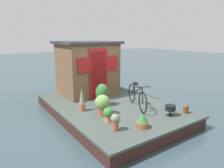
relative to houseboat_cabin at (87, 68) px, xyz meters
name	(u,v)px	position (x,y,z in m)	size (l,w,h in m)	color
ground_plane	(109,114)	(-1.48, 0.00, -1.43)	(60.00, 60.00, 0.00)	#384C54
houseboat_deck	(109,109)	(-1.48, 0.00, -1.23)	(5.18, 3.40, 0.41)	#424C47
houseboat_cabin	(87,68)	(0.00, 0.00, 0.00)	(1.86, 2.16, 2.03)	brown
bicycle	(137,96)	(-2.32, -0.51, -0.66)	(1.56, 0.73, 0.77)	black
potted_plant_lavender	(102,104)	(-2.24, 0.72, -0.71)	(0.44, 0.44, 0.59)	#935138
potted_plant_fern	(108,114)	(-2.77, 0.87, -0.81)	(0.27, 0.27, 0.39)	#C6754C
potted_plant_succulent	(142,121)	(-3.51, 0.36, -0.85)	(0.32, 0.32, 0.36)	#935138
potted_plant_thyme	(102,94)	(-1.55, 0.30, -0.65)	(0.43, 0.43, 0.72)	#38383D
potted_plant_rosemary	(115,121)	(-3.27, 1.01, -0.79)	(0.21, 0.21, 0.42)	#935138
potted_plant_geranium	(82,100)	(-1.64, 1.07, -0.68)	(0.19, 0.19, 0.71)	#B2603D
charcoal_grill	(170,108)	(-3.40, -0.82, -0.81)	(0.30, 0.30, 0.30)	black
mooring_bollard	(186,109)	(-3.53, -1.35, -0.89)	(0.16, 0.16, 0.26)	brown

